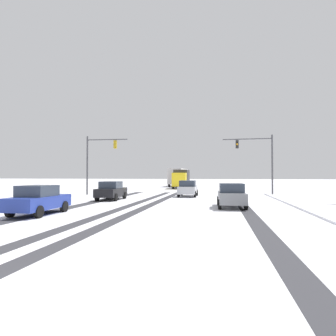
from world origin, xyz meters
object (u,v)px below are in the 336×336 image
traffic_signal_near_left (98,156)px  car_grey_third (231,195)px  car_black_second (111,191)px  traffic_signal_near_right (258,155)px  car_blue_fourth (39,200)px  box_truck_delivery (181,178)px  car_silver_lead (188,188)px  bus_oncoming (178,176)px

traffic_signal_near_left → car_grey_third: (14.08, -10.67, -3.52)m
car_black_second → car_grey_third: bearing=-23.6°
traffic_signal_near_right → car_blue_fourth: bearing=-127.8°
car_blue_fourth → box_truck_delivery: box_truck_delivery is taller
car_black_second → traffic_signal_near_left: bearing=122.2°
car_blue_fourth → car_silver_lead: bearing=66.0°
car_blue_fourth → bus_oncoming: bearing=87.3°
car_black_second → car_blue_fourth: (-0.50, -9.90, 0.00)m
car_silver_lead → box_truck_delivery: bearing=99.3°
car_black_second → bus_oncoming: 32.92m
traffic_signal_near_left → traffic_signal_near_right: 17.59m
car_silver_lead → bus_oncoming: bus_oncoming is taller
car_grey_third → box_truck_delivery: box_truck_delivery is taller
traffic_signal_near_right → car_silver_lead: bearing=-157.5°
traffic_signal_near_left → car_silver_lead: bearing=-5.8°
bus_oncoming → car_black_second: bearing=-92.7°
traffic_signal_near_right → car_blue_fourth: 23.23m
car_black_second → bus_oncoming: (1.52, 32.87, 1.18)m
traffic_signal_near_right → box_truck_delivery: traffic_signal_near_right is taller
bus_oncoming → box_truck_delivery: bearing=-79.7°
car_silver_lead → car_grey_third: bearing=-67.9°
car_black_second → car_blue_fourth: size_ratio=1.01×
bus_oncoming → box_truck_delivery: bus_oncoming is taller
car_grey_third → car_blue_fourth: bearing=-152.9°
traffic_signal_near_right → car_blue_fourth: size_ratio=1.58×
car_silver_lead → car_black_second: same height
traffic_signal_near_right → car_grey_third: (-3.40, -12.68, -3.56)m
car_silver_lead → car_blue_fourth: same height
bus_oncoming → car_grey_third: bearing=-77.0°
car_black_second → car_blue_fourth: 9.92m
car_blue_fourth → bus_oncoming: (2.02, 42.77, 1.18)m
car_silver_lead → car_blue_fourth: size_ratio=1.00×
traffic_signal_near_right → car_grey_third: size_ratio=1.57×
car_blue_fourth → box_truck_delivery: 33.34m
car_black_second → car_grey_third: (10.16, -4.44, 0.00)m
car_silver_lead → bus_oncoming: (-4.71, 27.66, 1.18)m
car_blue_fourth → car_black_second: bearing=87.1°
traffic_signal_near_right → car_silver_lead: 8.69m
car_grey_third → bus_oncoming: bus_oncoming is taller
traffic_signal_near_right → car_black_second: traffic_signal_near_right is taller
traffic_signal_near_left → car_silver_lead: size_ratio=1.58×
traffic_signal_near_left → box_truck_delivery: 18.65m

